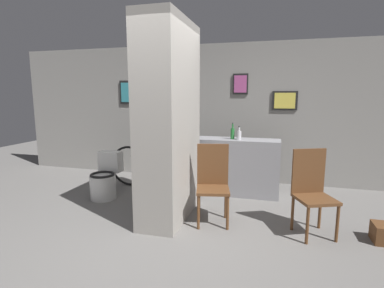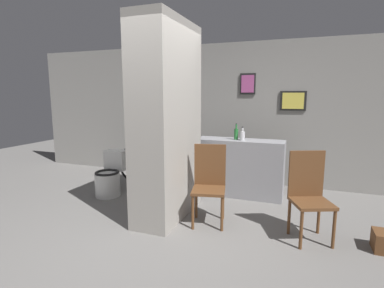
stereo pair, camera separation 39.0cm
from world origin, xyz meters
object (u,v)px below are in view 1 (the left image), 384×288
bottle_tall (233,133)px  chair_by_doorway (312,189)px  bicycle (157,167)px  toilet (105,179)px  chair_near_pillar (213,181)px

bottle_tall → chair_by_doorway: bearing=-46.8°
chair_by_doorway → bicycle: 2.71m
chair_by_doorway → bottle_tall: (-1.12, 1.19, 0.49)m
toilet → bicycle: (0.63, 0.69, 0.08)m
toilet → chair_by_doorway: (3.07, -0.46, 0.25)m
chair_by_doorway → bicycle: (-2.44, 1.15, -0.17)m
toilet → chair_near_pillar: chair_near_pillar is taller
toilet → chair_near_pillar: size_ratio=0.71×
bicycle → chair_by_doorway: bearing=-25.2°
chair_by_doorway → bottle_tall: 1.71m
chair_near_pillar → chair_by_doorway: bearing=-14.1°
toilet → chair_near_pillar: 1.93m
chair_near_pillar → bicycle: bearing=124.9°
bottle_tall → bicycle: bearing=-178.2°
bicycle → bottle_tall: bottle_tall is taller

